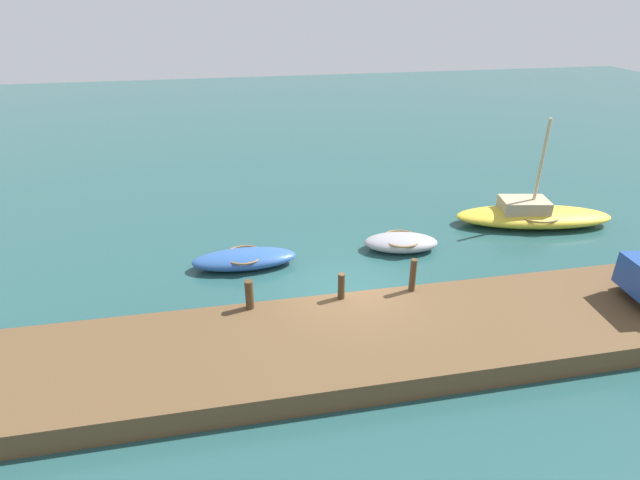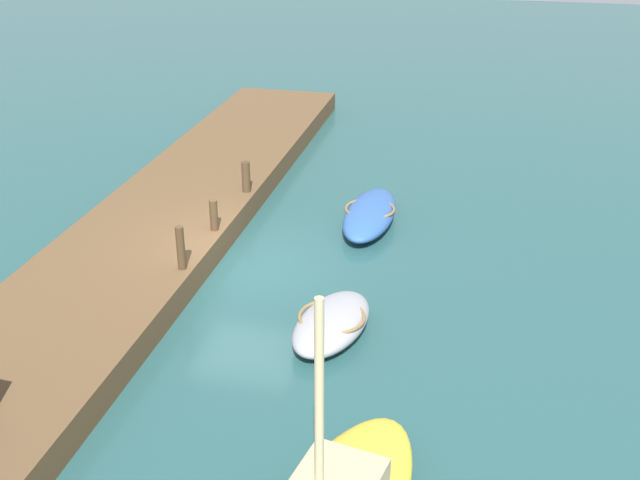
{
  "view_description": "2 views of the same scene",
  "coord_description": "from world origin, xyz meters",
  "px_view_note": "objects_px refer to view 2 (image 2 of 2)",
  "views": [
    {
      "loc": [
        -3.32,
        -12.41,
        8.43
      ],
      "look_at": [
        -0.58,
        1.73,
        1.14
      ],
      "focal_mm": 28.25,
      "sensor_mm": 36.0,
      "label": 1
    },
    {
      "loc": [
        15.9,
        5.48,
        8.72
      ],
      "look_at": [
        -0.47,
        1.7,
        0.65
      ],
      "focal_mm": 44.51,
      "sensor_mm": 36.0,
      "label": 2
    }
  ],
  "objects_px": {
    "mooring_post_west": "(246,177)",
    "mooring_post_mid_east": "(181,248)",
    "dinghy_grey": "(332,323)",
    "rowboat_blue": "(370,214)",
    "mooring_post_mid_west": "(214,215)"
  },
  "relations": [
    {
      "from": "mooring_post_west",
      "to": "mooring_post_mid_west",
      "type": "xyz_separation_m",
      "value": [
        2.53,
        0.0,
        -0.03
      ]
    },
    {
      "from": "rowboat_blue",
      "to": "mooring_post_west",
      "type": "distance_m",
      "value": 3.47
    },
    {
      "from": "mooring_post_west",
      "to": "mooring_post_mid_west",
      "type": "height_order",
      "value": "mooring_post_west"
    },
    {
      "from": "mooring_post_mid_east",
      "to": "dinghy_grey",
      "type": "bearing_deg",
      "value": 75.15
    },
    {
      "from": "rowboat_blue",
      "to": "mooring_post_mid_east",
      "type": "height_order",
      "value": "mooring_post_mid_east"
    },
    {
      "from": "mooring_post_mid_west",
      "to": "mooring_post_mid_east",
      "type": "distance_m",
      "value": 2.07
    },
    {
      "from": "rowboat_blue",
      "to": "dinghy_grey",
      "type": "bearing_deg",
      "value": 2.63
    },
    {
      "from": "rowboat_blue",
      "to": "dinghy_grey",
      "type": "xyz_separation_m",
      "value": [
        5.53,
        0.17,
        -0.01
      ]
    },
    {
      "from": "dinghy_grey",
      "to": "mooring_post_west",
      "type": "height_order",
      "value": "mooring_post_west"
    },
    {
      "from": "mooring_post_mid_east",
      "to": "mooring_post_west",
      "type": "bearing_deg",
      "value": 180.0
    },
    {
      "from": "mooring_post_west",
      "to": "mooring_post_mid_east",
      "type": "xyz_separation_m",
      "value": [
        4.6,
        0.0,
        0.08
      ]
    },
    {
      "from": "mooring_post_west",
      "to": "mooring_post_mid_east",
      "type": "bearing_deg",
      "value": 0.0
    },
    {
      "from": "dinghy_grey",
      "to": "mooring_post_mid_east",
      "type": "bearing_deg",
      "value": -94.83
    },
    {
      "from": "mooring_post_west",
      "to": "mooring_post_mid_east",
      "type": "relative_size",
      "value": 0.84
    },
    {
      "from": "dinghy_grey",
      "to": "mooring_post_mid_east",
      "type": "distance_m",
      "value": 3.78
    }
  ]
}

